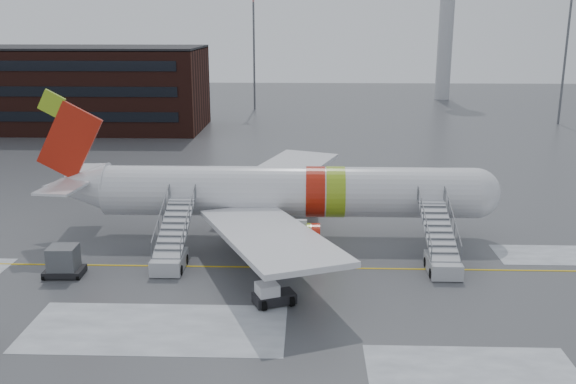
{
  "coord_description": "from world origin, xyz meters",
  "views": [
    {
      "loc": [
        2.16,
        -41.21,
        16.07
      ],
      "look_at": [
        0.68,
        3.7,
        4.0
      ],
      "focal_mm": 40.0,
      "sensor_mm": 36.0,
      "label": 1
    }
  ],
  "objects_px": {
    "pushback_tug": "(272,295)",
    "uld_container": "(64,262)",
    "airliner": "(276,192)",
    "airstair_aft": "(171,250)",
    "airstair_fwd": "(441,254)"
  },
  "relations": [
    {
      "from": "airstair_fwd",
      "to": "airstair_aft",
      "type": "relative_size",
      "value": 1.0
    },
    {
      "from": "uld_container",
      "to": "airliner",
      "type": "bearing_deg",
      "value": 32.58
    },
    {
      "from": "airliner",
      "to": "uld_container",
      "type": "distance_m",
      "value": 16.06
    },
    {
      "from": "airstair_fwd",
      "to": "airstair_aft",
      "type": "height_order",
      "value": "same"
    },
    {
      "from": "airstair_fwd",
      "to": "pushback_tug",
      "type": "relative_size",
      "value": 2.85
    },
    {
      "from": "airliner",
      "to": "airstair_aft",
      "type": "distance_m",
      "value": 9.7
    },
    {
      "from": "airliner",
      "to": "airstair_fwd",
      "type": "distance_m",
      "value": 13.26
    },
    {
      "from": "airliner",
      "to": "pushback_tug",
      "type": "xyz_separation_m",
      "value": [
        0.35,
        -12.5,
        -2.81
      ]
    },
    {
      "from": "airliner",
      "to": "airstair_aft",
      "type": "height_order",
      "value": "airliner"
    },
    {
      "from": "airstair_fwd",
      "to": "pushback_tug",
      "type": "xyz_separation_m",
      "value": [
        -10.94,
        -5.97,
        -0.46
      ]
    },
    {
      "from": "airliner",
      "to": "uld_container",
      "type": "relative_size",
      "value": 13.99
    },
    {
      "from": "airstair_aft",
      "to": "uld_container",
      "type": "relative_size",
      "value": 3.07
    },
    {
      "from": "airstair_aft",
      "to": "pushback_tug",
      "type": "height_order",
      "value": "airstair_aft"
    },
    {
      "from": "pushback_tug",
      "to": "uld_container",
      "type": "relative_size",
      "value": 1.08
    },
    {
      "from": "airstair_fwd",
      "to": "pushback_tug",
      "type": "height_order",
      "value": "airstair_fwd"
    }
  ]
}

